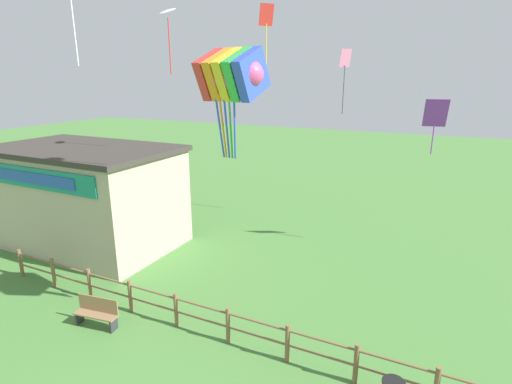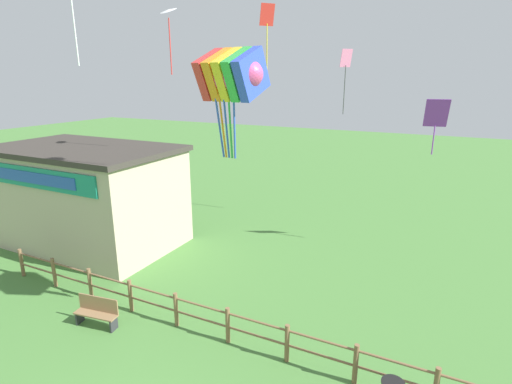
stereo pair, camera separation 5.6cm
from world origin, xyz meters
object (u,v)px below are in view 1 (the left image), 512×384
(kite_white_delta, at_px, (168,16))
(kite_purple_streamer, at_px, (435,116))
(seaside_building, at_px, (86,196))
(kite_rainbow_parafoil, at_px, (232,75))
(kite_red_diamond, at_px, (266,26))
(park_bench_by_building, at_px, (97,312))
(kite_pink_diamond, at_px, (345,69))

(kite_white_delta, bearing_deg, kite_purple_streamer, 24.43)
(seaside_building, relative_size, kite_white_delta, 3.37)
(kite_rainbow_parafoil, bearing_deg, kite_red_diamond, 109.42)
(park_bench_by_building, xyz_separation_m, kite_red_diamond, (1.06, 11.16, 10.00))
(kite_pink_diamond, bearing_deg, seaside_building, -141.47)
(kite_white_delta, bearing_deg, kite_red_diamond, 66.77)
(kite_pink_diamond, bearing_deg, park_bench_by_building, -108.75)
(seaside_building, xyz_separation_m, kite_purple_streamer, (15.13, 5.76, 4.00))
(kite_red_diamond, xyz_separation_m, kite_white_delta, (-2.15, -5.01, -0.06))
(park_bench_by_building, height_order, kite_white_delta, kite_white_delta)
(seaside_building, height_order, park_bench_by_building, seaside_building)
(park_bench_by_building, distance_m, kite_white_delta, 11.74)
(kite_purple_streamer, height_order, kite_white_delta, kite_white_delta)
(kite_pink_diamond, xyz_separation_m, kite_white_delta, (-5.64, -7.25, 2.00))
(kite_red_diamond, distance_m, kite_white_delta, 5.46)
(kite_rainbow_parafoil, bearing_deg, kite_pink_diamond, 89.58)
(kite_pink_diamond, distance_m, kite_white_delta, 9.40)
(kite_white_delta, bearing_deg, kite_pink_diamond, 52.10)
(seaside_building, xyz_separation_m, kite_rainbow_parafoil, (10.35, -3.58, 5.66))
(park_bench_by_building, height_order, kite_pink_diamond, kite_pink_diamond)
(seaside_building, xyz_separation_m, park_bench_by_building, (5.89, -5.08, -1.93))
(kite_red_diamond, bearing_deg, kite_rainbow_parafoil, -70.58)
(seaside_building, distance_m, kite_red_diamond, 12.26)
(kite_pink_diamond, distance_m, kite_purple_streamer, 5.71)
(kite_pink_diamond, height_order, kite_purple_streamer, kite_pink_diamond)
(kite_purple_streamer, bearing_deg, kite_rainbow_parafoil, -117.10)
(seaside_building, bearing_deg, kite_rainbow_parafoil, -19.07)
(kite_red_diamond, xyz_separation_m, kite_purple_streamer, (8.18, -0.32, -4.08))
(kite_rainbow_parafoil, distance_m, kite_purple_streamer, 10.62)
(kite_pink_diamond, relative_size, kite_purple_streamer, 1.38)
(kite_rainbow_parafoil, bearing_deg, kite_white_delta, 140.12)
(kite_purple_streamer, bearing_deg, seaside_building, -159.16)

